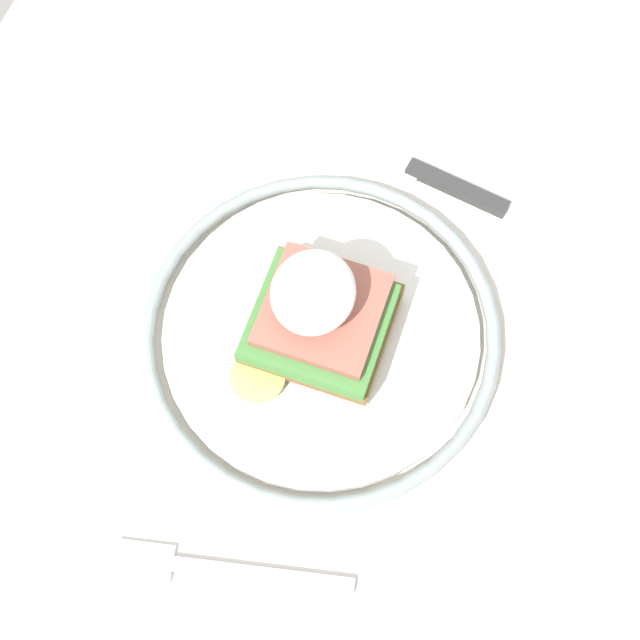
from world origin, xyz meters
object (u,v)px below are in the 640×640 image
Objects in this scene: plate at (320,335)px; sandwich at (317,316)px; knife at (405,165)px; fork at (220,570)px.

sandwich is at bearing 136.78° from plate.
knife is at bearing -5.68° from plate.
knife reaches higher than fork.
fork is (-0.16, 0.01, -0.01)m from plate.
sandwich is 0.16m from knife.
knife is (0.31, -0.02, 0.00)m from fork.
fork is 0.76× the size of knife.
fork is at bearing 175.72° from knife.
knife is (0.15, -0.02, -0.04)m from sandwich.
sandwich is (-0.00, 0.00, 0.04)m from plate.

